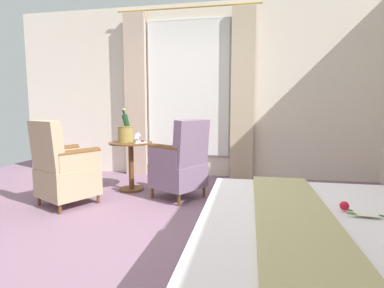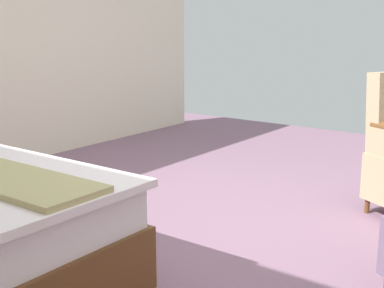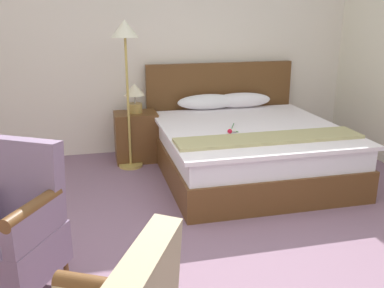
% 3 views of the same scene
% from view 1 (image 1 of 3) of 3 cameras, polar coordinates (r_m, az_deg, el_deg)
% --- Properties ---
extents(ground_plane, '(7.44, 7.44, 0.00)m').
position_cam_1_polar(ground_plane, '(2.70, -12.59, -17.98)').
color(ground_plane, gray).
extents(wall_window_side, '(0.27, 6.06, 2.81)m').
position_cam_1_polar(wall_window_side, '(5.07, -0.56, 9.90)').
color(wall_window_side, silver).
rests_on(wall_window_side, ground).
extents(side_table_round, '(0.59, 0.59, 0.67)m').
position_cam_1_polar(side_table_round, '(4.20, -11.52, -3.08)').
color(side_table_round, brown).
rests_on(side_table_round, ground).
extents(champagne_bucket, '(0.22, 0.22, 0.46)m').
position_cam_1_polar(champagne_bucket, '(4.18, -12.54, 2.24)').
color(champagne_bucket, olive).
rests_on(champagne_bucket, side_table_round).
extents(wine_glass_near_bucket, '(0.07, 0.07, 0.14)m').
position_cam_1_polar(wine_glass_near_bucket, '(4.00, -10.57, 1.48)').
color(wine_glass_near_bucket, white).
rests_on(wine_glass_near_bucket, side_table_round).
extents(wine_glass_near_edge, '(0.07, 0.07, 0.13)m').
position_cam_1_polar(wine_glass_near_edge, '(4.30, -10.17, 1.74)').
color(wine_glass_near_edge, white).
rests_on(wine_glass_near_edge, side_table_round).
extents(snack_plate, '(0.16, 0.16, 0.04)m').
position_cam_1_polar(snack_plate, '(4.08, -9.62, 0.35)').
color(snack_plate, white).
rests_on(snack_plate, side_table_round).
extents(armchair_by_window, '(0.75, 0.77, 1.00)m').
position_cam_1_polar(armchair_by_window, '(3.73, -2.14, -3.83)').
color(armchair_by_window, brown).
rests_on(armchair_by_window, ground).
extents(armchair_facing_bed, '(0.77, 0.75, 1.00)m').
position_cam_1_polar(armchair_facing_bed, '(3.78, -23.25, -4.64)').
color(armchair_facing_bed, brown).
rests_on(armchair_facing_bed, ground).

